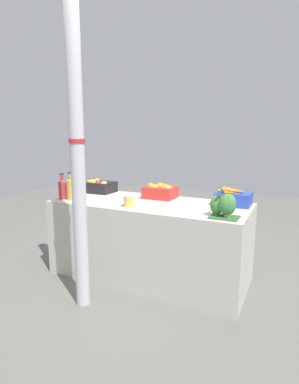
{
  "coord_description": "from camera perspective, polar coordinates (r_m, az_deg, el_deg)",
  "views": [
    {
      "loc": [
        1.26,
        -2.53,
        1.35
      ],
      "look_at": [
        0.0,
        0.0,
        0.85
      ],
      "focal_mm": 28.0,
      "sensor_mm": 36.0,
      "label": 1
    }
  ],
  "objects": [
    {
      "name": "orange_crate",
      "position": [
        3.08,
        2.07,
        0.2
      ],
      "size": [
        0.31,
        0.26,
        0.16
      ],
      "color": "red",
      "rests_on": "market_table"
    },
    {
      "name": "pickle_jar",
      "position": [
        2.7,
        -3.86,
        -1.68
      ],
      "size": [
        0.11,
        0.11,
        0.1
      ],
      "color": "#DBBC56",
      "rests_on": "market_table"
    },
    {
      "name": "juice_bottle_amber",
      "position": [
        3.08,
        -14.79,
        0.69
      ],
      "size": [
        0.08,
        0.08,
        0.28
      ],
      "color": "gold",
      "rests_on": "market_table"
    },
    {
      "name": "sparrow_bird",
      "position": [
        2.35,
        13.76,
        0.4
      ],
      "size": [
        0.05,
        0.14,
        0.05
      ],
      "rotation": [
        0.0,
        0.0,
        -1.43
      ],
      "color": "#4C3D2D",
      "rests_on": "broccoli_pile"
    },
    {
      "name": "juice_bottle_ruby",
      "position": [
        3.15,
        -16.25,
        0.67
      ],
      "size": [
        0.08,
        0.08,
        0.26
      ],
      "color": "#B2333D",
      "rests_on": "market_table"
    },
    {
      "name": "carrot_crate",
      "position": [
        2.86,
        15.72,
        -1.06
      ],
      "size": [
        0.31,
        0.26,
        0.16
      ],
      "color": "#2847B7",
      "rests_on": "market_table"
    },
    {
      "name": "broccoli_pile",
      "position": [
        2.38,
        14.1,
        -2.44
      ],
      "size": [
        0.23,
        0.18,
        0.19
      ],
      "color": "#2D602D",
      "rests_on": "market_table"
    },
    {
      "name": "market_table",
      "position": [
        2.99,
        0.0,
        -8.96
      ],
      "size": [
        1.88,
        0.81,
        0.75
      ],
      "primitive_type": "cube",
      "color": "#B7B2A8",
      "rests_on": "ground_plane"
    },
    {
      "name": "apple_crate",
      "position": [
        3.45,
        -9.57,
        1.15
      ],
      "size": [
        0.31,
        0.26,
        0.15
      ],
      "color": "black",
      "rests_on": "market_table"
    },
    {
      "name": "ground_plane",
      "position": [
        3.13,
        0.0,
        -15.43
      ],
      "size": [
        10.0,
        10.0,
        0.0
      ],
      "primitive_type": "plane",
      "color": "#605E59"
    },
    {
      "name": "support_pole",
      "position": [
        2.36,
        -13.54,
        6.53
      ],
      "size": [
        0.12,
        0.12,
        2.42
      ],
      "color": "#B7BABF",
      "rests_on": "ground_plane"
    }
  ]
}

